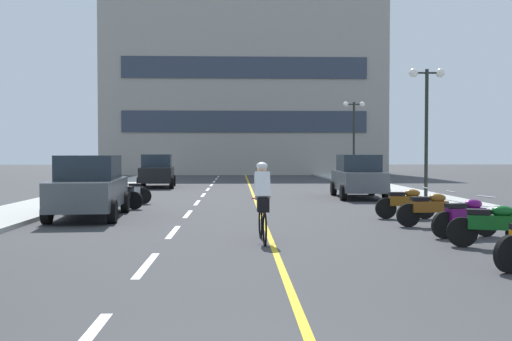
{
  "coord_description": "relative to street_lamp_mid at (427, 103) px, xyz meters",
  "views": [
    {
      "loc": [
        -0.48,
        -3.52,
        1.88
      ],
      "look_at": [
        0.34,
        20.96,
        1.14
      ],
      "focal_mm": 39.79,
      "sensor_mm": 36.0,
      "label": 1
    }
  ],
  "objects": [
    {
      "name": "ground_plane",
      "position": [
        -7.23,
        1.67,
        -3.92
      ],
      "size": [
        140.0,
        140.0,
        0.0
      ],
      "primitive_type": "plane",
      "color": "#38383A"
    },
    {
      "name": "curb_left",
      "position": [
        -14.43,
        4.67,
        -3.86
      ],
      "size": [
        2.4,
        72.0,
        0.12
      ],
      "primitive_type": "cube",
      "color": "#A8A8A3",
      "rests_on": "ground"
    },
    {
      "name": "curb_right",
      "position": [
        -0.03,
        4.67,
        -3.86
      ],
      "size": [
        2.4,
        72.0,
        0.12
      ],
      "primitive_type": "cube",
      "color": "#A8A8A3",
      "rests_on": "ground"
    },
    {
      "name": "lane_dash_1",
      "position": [
        -9.23,
        -13.33,
        -3.92
      ],
      "size": [
        0.14,
        2.2,
        0.01
      ],
      "primitive_type": "cube",
      "color": "silver",
      "rests_on": "ground"
    },
    {
      "name": "lane_dash_2",
      "position": [
        -9.23,
        -9.33,
        -3.92
      ],
      "size": [
        0.14,
        2.2,
        0.01
      ],
      "primitive_type": "cube",
      "color": "silver",
      "rests_on": "ground"
    },
    {
      "name": "lane_dash_3",
      "position": [
        -9.23,
        -5.33,
        -3.92
      ],
      "size": [
        0.14,
        2.2,
        0.01
      ],
      "primitive_type": "cube",
      "color": "silver",
      "rests_on": "ground"
    },
    {
      "name": "lane_dash_4",
      "position": [
        -9.23,
        -1.33,
        -3.92
      ],
      "size": [
        0.14,
        2.2,
        0.01
      ],
      "primitive_type": "cube",
      "color": "silver",
      "rests_on": "ground"
    },
    {
      "name": "lane_dash_5",
      "position": [
        -9.23,
        2.67,
        -3.92
      ],
      "size": [
        0.14,
        2.2,
        0.01
      ],
      "primitive_type": "cube",
      "color": "silver",
      "rests_on": "ground"
    },
    {
      "name": "lane_dash_6",
      "position": [
        -9.23,
        6.67,
        -3.92
      ],
      "size": [
        0.14,
        2.2,
        0.01
      ],
      "primitive_type": "cube",
      "color": "silver",
      "rests_on": "ground"
    },
    {
      "name": "lane_dash_7",
      "position": [
        -9.23,
        10.67,
        -3.92
      ],
      "size": [
        0.14,
        2.2,
        0.01
      ],
      "primitive_type": "cube",
      "color": "silver",
      "rests_on": "ground"
    },
    {
      "name": "lane_dash_8",
      "position": [
        -9.23,
        14.67,
        -3.92
      ],
      "size": [
        0.14,
        2.2,
        0.01
      ],
      "primitive_type": "cube",
      "color": "silver",
      "rests_on": "ground"
    },
    {
      "name": "lane_dash_9",
      "position": [
        -9.23,
        18.67,
        -3.92
      ],
      "size": [
        0.14,
        2.2,
        0.01
      ],
      "primitive_type": "cube",
      "color": "silver",
      "rests_on": "ground"
    },
    {
      "name": "lane_dash_10",
      "position": [
        -9.23,
        22.67,
        -3.92
      ],
      "size": [
        0.14,
        2.2,
        0.01
      ],
      "primitive_type": "cube",
      "color": "silver",
      "rests_on": "ground"
    },
    {
      "name": "lane_dash_11",
      "position": [
        -9.23,
        26.67,
        -3.92
      ],
      "size": [
        0.14,
        2.2,
        0.01
      ],
      "primitive_type": "cube",
      "color": "silver",
      "rests_on": "ground"
    },
    {
      "name": "centre_line_yellow",
      "position": [
        -6.98,
        4.67,
        -3.92
      ],
      "size": [
        0.12,
        66.0,
        0.01
      ],
      "primitive_type": "cube",
      "color": "gold",
      "rests_on": "ground"
    },
    {
      "name": "office_building",
      "position": [
        -7.05,
        30.22,
        3.74
      ],
      "size": [
        24.92,
        9.23,
        15.32
      ],
      "color": "#9E998E",
      "rests_on": "ground"
    },
    {
      "name": "street_lamp_mid",
      "position": [
        0.0,
        0.0,
        0.0
      ],
      "size": [
        1.46,
        0.36,
        5.21
      ],
      "color": "black",
      "rests_on": "curb_right"
    },
    {
      "name": "street_lamp_far",
      "position": [
        -0.01,
        14.3,
        -0.03
      ],
      "size": [
        1.46,
        0.36,
        5.16
      ],
      "color": "black",
      "rests_on": "curb_right"
    },
    {
      "name": "parked_car_near",
      "position": [
        -12.01,
        -6.25,
        -3.0
      ],
      "size": [
        2.17,
        4.31,
        1.82
      ],
      "color": "black",
      "rests_on": "ground"
    },
    {
      "name": "parked_car_mid",
      "position": [
        -2.6,
        0.84,
        -3.0
      ],
      "size": [
        2.03,
        4.25,
        1.82
      ],
      "color": "black",
      "rests_on": "ground"
    },
    {
      "name": "parked_car_far",
      "position": [
        -12.14,
        8.67,
        -3.0
      ],
      "size": [
        2.17,
        4.32,
        1.82
      ],
      "color": "black",
      "rests_on": "ground"
    },
    {
      "name": "motorcycle_2",
      "position": [
        -2.67,
        -11.88,
        -3.45
      ],
      "size": [
        1.64,
        0.78,
        0.92
      ],
      "color": "black",
      "rests_on": "ground"
    },
    {
      "name": "motorcycle_3",
      "position": [
        -2.61,
        -10.43,
        -3.45
      ],
      "size": [
        1.67,
        0.7,
        0.92
      ],
      "color": "black",
      "rests_on": "ground"
    },
    {
      "name": "motorcycle_4",
      "position": [
        -2.79,
        -8.6,
        -3.45
      ],
      "size": [
        1.7,
        0.6,
        0.92
      ],
      "color": "black",
      "rests_on": "ground"
    },
    {
      "name": "motorcycle_5",
      "position": [
        -2.88,
        -6.83,
        -3.45
      ],
      "size": [
        1.7,
        0.6,
        0.92
      ],
      "color": "black",
      "rests_on": "ground"
    },
    {
      "name": "motorcycle_6",
      "position": [
        -11.68,
        -3.63,
        -3.45
      ],
      "size": [
        1.64,
        0.8,
        0.92
      ],
      "color": "black",
      "rests_on": "ground"
    },
    {
      "name": "motorcycle_7",
      "position": [
        -11.73,
        -1.96,
        -3.45
      ],
      "size": [
        1.7,
        0.6,
        0.92
      ],
      "color": "black",
      "rests_on": "ground"
    },
    {
      "name": "cyclist_rider",
      "position": [
        -7.17,
        -10.85,
        -3.03
      ],
      "size": [
        0.42,
        1.77,
        1.71
      ],
      "color": "black",
      "rests_on": "ground"
    }
  ]
}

